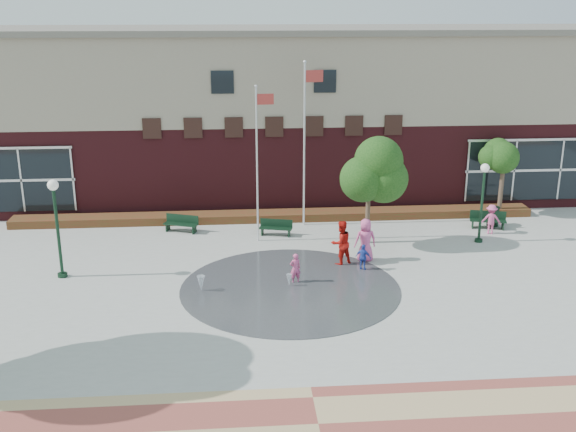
{
  "coord_description": "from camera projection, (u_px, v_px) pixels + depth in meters",
  "views": [
    {
      "loc": [
        -1.99,
        -20.63,
        10.38
      ],
      "look_at": [
        0.0,
        4.0,
        2.6
      ],
      "focal_mm": 42.0,
      "sensor_mm": 36.0,
      "label": 1
    }
  ],
  "objects": [
    {
      "name": "lamp_right",
      "position": [
        483.0,
        194.0,
        30.08
      ],
      "size": [
        0.39,
        0.39,
        3.68
      ],
      "color": "black",
      "rests_on": "ground"
    },
    {
      "name": "tree_mid",
      "position": [
        369.0,
        169.0,
        29.62
      ],
      "size": [
        2.83,
        2.83,
        4.77
      ],
      "color": "#4A372A",
      "rests_on": "ground"
    },
    {
      "name": "bench_right",
      "position": [
        488.0,
        223.0,
        32.52
      ],
      "size": [
        1.76,
        0.89,
        0.85
      ],
      "rotation": [
        0.0,
        0.0,
        -0.26
      ],
      "color": "black",
      "rests_on": "ground"
    },
    {
      "name": "trash_can",
      "position": [
        493.0,
        216.0,
        32.85
      ],
      "size": [
        0.6,
        0.6,
        0.98
      ],
      "color": "black",
      "rests_on": "ground"
    },
    {
      "name": "lamp_left",
      "position": [
        56.0,
        218.0,
        26.08
      ],
      "size": [
        0.42,
        0.42,
        4.01
      ],
      "color": "black",
      "rests_on": "ground"
    },
    {
      "name": "adult_red",
      "position": [
        341.0,
        243.0,
        27.89
      ],
      "size": [
        1.13,
        1.03,
        1.89
      ],
      "primitive_type": "imported",
      "rotation": [
        0.0,
        0.0,
        3.57
      ],
      "color": "red",
      "rests_on": "ground"
    },
    {
      "name": "child_blue",
      "position": [
        363.0,
        258.0,
        27.34
      ],
      "size": [
        0.7,
        0.56,
        1.12
      ],
      "primitive_type": "imported",
      "rotation": [
        0.0,
        0.0,
        2.63
      ],
      "color": "#2E4BB7",
      "rests_on": "ground"
    },
    {
      "name": "library_building",
      "position": [
        269.0,
        110.0,
        38.11
      ],
      "size": [
        44.4,
        10.4,
        9.2
      ],
      "color": "#4F181D",
      "rests_on": "ground"
    },
    {
      "name": "bench_left",
      "position": [
        181.0,
        227.0,
        32.03
      ],
      "size": [
        1.7,
        1.01,
        0.83
      ],
      "rotation": [
        0.0,
        0.0,
        -0.36
      ],
      "color": "black",
      "rests_on": "ground"
    },
    {
      "name": "splash_pad",
      "position": [
        290.0,
        288.0,
        25.74
      ],
      "size": [
        8.4,
        8.4,
        0.01
      ],
      "primitive_type": "cylinder",
      "color": "#383A3D",
      "rests_on": "ground"
    },
    {
      "name": "flagpole_right",
      "position": [
        305.0,
        136.0,
        31.87
      ],
      "size": [
        0.96,
        0.29,
        7.94
      ],
      "rotation": [
        0.0,
        0.0,
        0.22
      ],
      "color": "silver",
      "rests_on": "ground"
    },
    {
      "name": "adult_pink",
      "position": [
        365.0,
        240.0,
        28.23
      ],
      "size": [
        0.94,
        0.64,
        1.86
      ],
      "primitive_type": "imported",
      "rotation": [
        0.0,
        0.0,
        3.19
      ],
      "color": "#DC5494",
      "rests_on": "ground"
    },
    {
      "name": "bench_mid",
      "position": [
        276.0,
        231.0,
        31.54
      ],
      "size": [
        1.59,
        0.8,
        0.77
      ],
      "rotation": [
        0.0,
        0.0,
        -0.26
      ],
      "color": "black",
      "rests_on": "ground"
    },
    {
      "name": "flagpole_left",
      "position": [
        258.0,
        157.0,
        29.73
      ],
      "size": [
        0.83,
        0.14,
        7.1
      ],
      "rotation": [
        0.0,
        0.0,
        0.06
      ],
      "color": "silver",
      "rests_on": "ground"
    },
    {
      "name": "water_jet_b",
      "position": [
        289.0,
        287.0,
        25.89
      ],
      "size": [
        0.22,
        0.22,
        0.49
      ],
      "primitive_type": "cone",
      "rotation": [
        3.14,
        0.0,
        0.0
      ],
      "color": "white",
      "rests_on": "ground"
    },
    {
      "name": "water_jet_a",
      "position": [
        201.0,
        292.0,
        25.46
      ],
      "size": [
        0.31,
        0.31,
        0.6
      ],
      "primitive_type": "cone",
      "rotation": [
        3.14,
        0.0,
        0.0
      ],
      "color": "white",
      "rests_on": "ground"
    },
    {
      "name": "plaza_concrete",
      "position": [
        288.0,
        278.0,
        26.69
      ],
      "size": [
        46.0,
        18.0,
        0.01
      ],
      "primitive_type": "cube",
      "color": "#A8A8A0",
      "rests_on": "ground"
    },
    {
      "name": "child_splash",
      "position": [
        295.0,
        268.0,
        26.1
      ],
      "size": [
        0.5,
        0.39,
        1.21
      ],
      "primitive_type": "imported",
      "rotation": [
        0.0,
        0.0,
        3.39
      ],
      "color": "#D54D86",
      "rests_on": "ground"
    },
    {
      "name": "person_bench",
      "position": [
        491.0,
        219.0,
        31.68
      ],
      "size": [
        1.03,
        0.75,
        1.43
      ],
      "primitive_type": "imported",
      "rotation": [
        0.0,
        0.0,
        2.87
      ],
      "color": "#E75795",
      "rests_on": "ground"
    },
    {
      "name": "ground",
      "position": [
        297.0,
        324.0,
        22.89
      ],
      "size": [
        120.0,
        120.0,
        0.0
      ],
      "primitive_type": "plane",
      "color": "#666056",
      "rests_on": "ground"
    },
    {
      "name": "flower_bed",
      "position": [
        276.0,
        220.0,
        33.91
      ],
      "size": [
        26.0,
        1.2,
        0.4
      ],
      "primitive_type": "cube",
      "color": "maroon",
      "rests_on": "ground"
    },
    {
      "name": "tree_small_right",
      "position": [
        504.0,
        158.0,
        33.62
      ],
      "size": [
        2.44,
        2.44,
        4.17
      ],
      "color": "#4A372A",
      "rests_on": "ground"
    }
  ]
}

